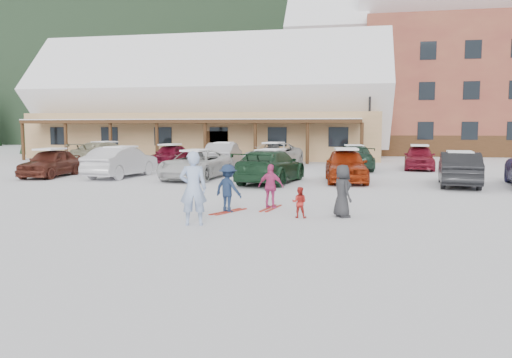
% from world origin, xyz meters
% --- Properties ---
extents(ground, '(160.00, 160.00, 0.00)m').
position_xyz_m(ground, '(0.00, 0.00, 0.00)').
color(ground, white).
rests_on(ground, ground).
extents(forested_hillside, '(300.00, 70.00, 38.00)m').
position_xyz_m(forested_hillside, '(0.00, 85.00, 19.00)').
color(forested_hillside, black).
rests_on(forested_hillside, ground).
extents(day_lodge, '(29.12, 12.50, 10.38)m').
position_xyz_m(day_lodge, '(-9.00, 27.96, 3.94)').
color(day_lodge, tan).
rests_on(day_lodge, ground).
extents(alpine_hotel, '(31.48, 14.01, 21.48)m').
position_xyz_m(alpine_hotel, '(14.27, 38.00, 8.63)').
color(alpine_hotel, brown).
rests_on(alpine_hotel, ground).
extents(lamp_post, '(0.50, 0.25, 5.57)m').
position_xyz_m(lamp_post, '(4.16, 24.08, 3.18)').
color(lamp_post, black).
rests_on(lamp_post, ground).
extents(conifer_0, '(4.40, 4.40, 10.20)m').
position_xyz_m(conifer_0, '(-26.00, 30.00, 5.69)').
color(conifer_0, black).
rests_on(conifer_0, ground).
extents(conifer_2, '(5.28, 5.28, 12.24)m').
position_xyz_m(conifer_2, '(-30.00, 42.00, 6.83)').
color(conifer_2, black).
rests_on(conifer_2, ground).
extents(conifer_3, '(3.96, 3.96, 9.18)m').
position_xyz_m(conifer_3, '(6.00, 44.00, 5.12)').
color(conifer_3, black).
rests_on(conifer_3, ground).
extents(adult_skier, '(0.78, 0.61, 1.90)m').
position_xyz_m(adult_skier, '(-0.93, -1.04, 0.95)').
color(adult_skier, '#9AB2DE').
rests_on(adult_skier, ground).
extents(toddler_red, '(0.43, 0.34, 0.86)m').
position_xyz_m(toddler_red, '(1.61, 0.51, 0.43)').
color(toddler_red, '#B3231E').
rests_on(toddler_red, ground).
extents(child_navy, '(1.05, 0.87, 1.41)m').
position_xyz_m(child_navy, '(-0.54, 1.03, 0.71)').
color(child_navy, '#172745').
rests_on(child_navy, ground).
extents(skis_child_navy, '(0.79, 1.35, 0.03)m').
position_xyz_m(skis_child_navy, '(-0.54, 1.03, 0.01)').
color(skis_child_navy, '#B22819').
rests_on(skis_child_navy, ground).
extents(child_magenta, '(0.85, 0.47, 1.37)m').
position_xyz_m(child_magenta, '(0.59, 1.88, 0.69)').
color(child_magenta, '#C33778').
rests_on(child_magenta, ground).
extents(skis_child_magenta, '(0.44, 1.41, 0.03)m').
position_xyz_m(skis_child_magenta, '(0.59, 1.88, 0.01)').
color(skis_child_magenta, '#B22819').
rests_on(skis_child_magenta, ground).
extents(bystander_dark, '(0.74, 0.85, 1.46)m').
position_xyz_m(bystander_dark, '(2.77, 0.85, 0.73)').
color(bystander_dark, '#2A2A2D').
rests_on(bystander_dark, ground).
extents(parked_car_0, '(1.94, 4.24, 1.41)m').
position_xyz_m(parked_car_0, '(-11.90, 9.54, 0.71)').
color(parked_car_0, '#57251B').
rests_on(parked_car_0, ground).
extents(parked_car_1, '(2.13, 4.77, 1.52)m').
position_xyz_m(parked_car_1, '(-8.30, 10.04, 0.76)').
color(parked_car_1, silver).
rests_on(parked_car_1, ground).
extents(parked_car_2, '(2.74, 5.20, 1.39)m').
position_xyz_m(parked_car_2, '(-4.40, 9.97, 0.70)').
color(parked_car_2, silver).
rests_on(parked_car_2, ground).
extents(parked_car_3, '(2.87, 5.40, 1.49)m').
position_xyz_m(parked_car_3, '(-0.57, 8.90, 0.75)').
color(parked_car_3, '#1A3B24').
rests_on(parked_car_3, ground).
extents(parked_car_4, '(2.16, 4.60, 1.52)m').
position_xyz_m(parked_car_4, '(2.74, 9.96, 0.76)').
color(parked_car_4, '#9F2D0D').
rests_on(parked_car_4, ground).
extents(parked_car_5, '(2.09, 4.58, 1.46)m').
position_xyz_m(parked_car_5, '(7.48, 9.27, 0.73)').
color(parked_car_5, black).
rests_on(parked_car_5, ground).
extents(parked_car_7, '(2.76, 5.58, 1.56)m').
position_xyz_m(parked_car_7, '(-12.71, 16.72, 0.78)').
color(parked_car_7, gray).
rests_on(parked_car_7, ground).
extents(parked_car_8, '(1.86, 4.16, 1.39)m').
position_xyz_m(parked_car_8, '(-8.61, 17.62, 0.69)').
color(parked_car_8, maroon).
rests_on(parked_car_8, ground).
extents(parked_car_9, '(1.91, 4.77, 1.54)m').
position_xyz_m(parked_car_9, '(-4.82, 16.92, 0.77)').
color(parked_car_9, '#ADABB1').
rests_on(parked_car_9, ground).
extents(parked_car_10, '(3.35, 5.91, 1.56)m').
position_xyz_m(parked_car_10, '(-1.72, 16.99, 0.78)').
color(parked_car_10, silver).
rests_on(parked_car_10, ground).
extents(parked_car_11, '(2.53, 5.15, 1.44)m').
position_xyz_m(parked_car_11, '(3.09, 16.55, 0.72)').
color(parked_car_11, '#203C2C').
rests_on(parked_car_11, ground).
extents(parked_car_12, '(2.11, 4.37, 1.44)m').
position_xyz_m(parked_car_12, '(6.90, 17.68, 0.72)').
color(parked_car_12, maroon).
rests_on(parked_car_12, ground).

